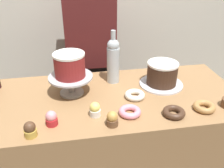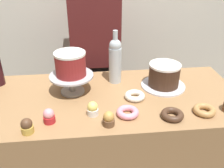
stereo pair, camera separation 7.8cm
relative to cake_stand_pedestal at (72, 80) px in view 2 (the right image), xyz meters
The scene contains 15 objects.
display_counter 0.57m from the cake_stand_pedestal, 18.39° to the right, with size 1.46×0.66×0.89m.
cake_stand_pedestal is the anchor object (origin of this frame).
white_layer_cake 0.10m from the cake_stand_pedestal, 90.00° to the right, with size 0.17×0.17×0.13m.
silver_serving_platter 0.54m from the cake_stand_pedestal, ahead, with size 0.26×0.26×0.01m.
chocolate_round_cake 0.54m from the cake_stand_pedestal, ahead, with size 0.18×0.18×0.14m.
wine_bottle_clear 0.29m from the cake_stand_pedestal, 22.40° to the left, with size 0.08×0.08×0.33m.
cupcake_strawberry 0.30m from the cake_stand_pedestal, 110.05° to the right, with size 0.06×0.06×0.07m.
cupcake_caramel 0.37m from the cake_stand_pedestal, 61.43° to the right, with size 0.06×0.06×0.07m.
cupcake_lemon 0.26m from the cake_stand_pedestal, 65.55° to the right, with size 0.06×0.06×0.07m.
cupcake_chocolate 0.39m from the cake_stand_pedestal, 118.92° to the right, with size 0.06×0.06×0.07m.
donut_maple 0.72m from the cake_stand_pedestal, 22.78° to the right, with size 0.11×0.11×0.03m.
donut_pink 0.38m from the cake_stand_pedestal, 42.61° to the right, with size 0.11×0.11×0.03m.
donut_chocolate 0.58m from the cake_stand_pedestal, 31.26° to the right, with size 0.11×0.11×0.03m.
donut_sugar 0.36m from the cake_stand_pedestal, 17.03° to the right, with size 0.11×0.11×0.03m.
barista_figure 0.55m from the cake_stand_pedestal, 73.03° to the left, with size 0.36×0.22×1.60m.
Camera 2 is at (-0.12, -1.19, 1.62)m, focal length 40.01 mm.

